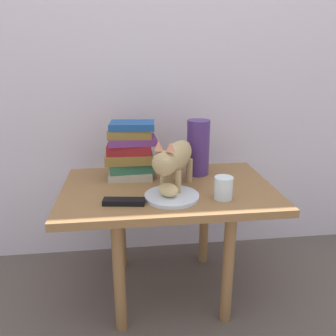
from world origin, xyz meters
The scene contains 10 objects.
ground_plane centered at (0.00, 0.00, 0.00)m, with size 6.00×6.00×0.00m, color brown.
back_panel centered at (0.00, 0.40, 1.10)m, with size 4.00×0.04×2.20m, color silver.
side_table centered at (0.00, 0.00, 0.44)m, with size 0.86×0.55×0.51m.
plate centered at (0.00, -0.12, 0.51)m, with size 0.21×0.21×0.01m, color silver.
bread_roll centered at (-0.01, -0.13, 0.55)m, with size 0.08×0.06×0.05m, color #E0BC7A.
cat centered at (0.02, -0.04, 0.64)m, with size 0.25×0.44×0.23m.
book_stack centered at (-0.15, 0.13, 0.63)m, with size 0.22×0.16×0.25m.
green_vase centered at (0.15, 0.14, 0.63)m, with size 0.10×0.10×0.24m, color #4C2D72.
candle_jar centered at (0.19, -0.14, 0.54)m, with size 0.07×0.07×0.08m.
tv_remote centered at (-0.18, -0.15, 0.52)m, with size 0.15×0.04×0.02m, color black.
Camera 1 is at (-0.15, -1.28, 1.02)m, focal length 36.13 mm.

